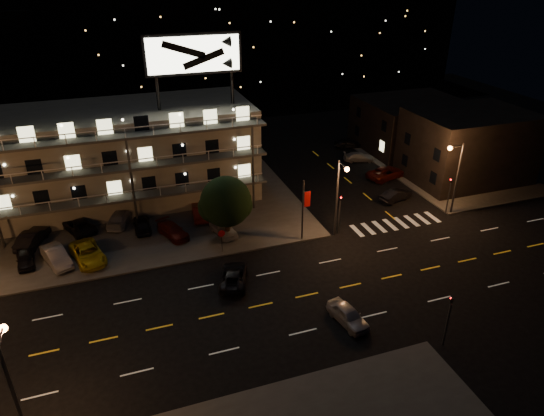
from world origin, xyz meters
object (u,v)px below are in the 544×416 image
object	(u,v)px
tree	(226,203)
road_car_east	(348,315)
lot_car_4	(223,228)
lot_car_7	(121,217)
side_car_0	(396,195)
road_car_west	(233,276)
lot_car_2	(88,253)

from	to	relation	value
tree	road_car_east	distance (m)	16.36
road_car_east	lot_car_4	bearing A→B (deg)	99.57
lot_car_7	road_car_east	world-z (taller)	lot_car_7
tree	lot_car_7	size ratio (longest dim) A/B	1.32
lot_car_4	road_car_east	bearing A→B (deg)	-82.77
lot_car_7	road_car_east	distance (m)	26.39
side_car_0	road_car_east	size ratio (longest dim) A/B	1.02
tree	road_car_west	world-z (taller)	tree
lot_car_4	side_car_0	bearing A→B (deg)	-9.01
road_car_east	lot_car_2	bearing A→B (deg)	130.28
lot_car_4	road_car_east	xyz separation A→B (m)	(5.69, -15.92, -0.16)
road_car_east	tree	bearing A→B (deg)	100.14
tree	lot_car_2	bearing A→B (deg)	178.79
lot_car_4	side_car_0	size ratio (longest dim) A/B	1.00
tree	lot_car_2	size ratio (longest dim) A/B	1.26
tree	lot_car_7	bearing A→B (deg)	145.80
lot_car_4	road_car_west	distance (m)	8.18
tree	lot_car_2	world-z (taller)	tree
side_car_0	road_car_east	world-z (taller)	road_car_east
lot_car_2	lot_car_4	size ratio (longest dim) A/B	1.28
lot_car_4	road_car_west	bearing A→B (deg)	-110.50
lot_car_7	road_car_west	distance (m)	16.10
lot_car_7	side_car_0	xyz separation A→B (m)	(30.08, -4.43, -0.20)
lot_car_2	road_car_east	xyz separation A→B (m)	(18.48, -15.30, -0.19)
tree	lot_car_4	world-z (taller)	tree
lot_car_4	road_car_east	world-z (taller)	lot_car_4
lot_car_2	side_car_0	distance (m)	33.43
lot_car_4	lot_car_7	distance (m)	11.06
side_car_0	lot_car_7	bearing A→B (deg)	65.25
tree	road_car_east	size ratio (longest dim) A/B	1.63
lot_car_2	lot_car_4	xyz separation A→B (m)	(12.79, 0.62, -0.03)
lot_car_2	road_car_west	world-z (taller)	lot_car_2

